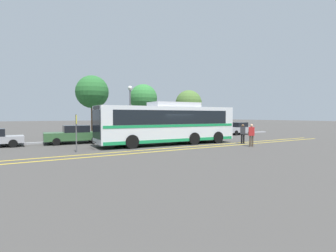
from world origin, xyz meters
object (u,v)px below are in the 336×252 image
object	(u,v)px
bus_stop_sign	(76,128)
tree_0	(92,92)
pedestrian_0	(243,133)
parked_car_1	(75,134)
transit_bus	(168,123)
parked_car_3	(197,130)
parked_car_2	(144,133)
parked_car_4	(238,128)
street_lamp	(130,101)
pedestrian_1	(251,134)
tree_1	(189,104)
tree_2	(143,98)

from	to	relation	value
bus_stop_sign	tree_0	xyz separation A→B (m)	(3.60, 9.13, 3.19)
pedestrian_0	tree_0	size ratio (longest dim) A/B	0.26
bus_stop_sign	parked_car_1	bearing A→B (deg)	-8.17
transit_bus	parked_car_3	size ratio (longest dim) A/B	2.54
parked_car_1	bus_stop_sign	distance (m)	5.77
transit_bus	parked_car_2	world-z (taller)	transit_bus
transit_bus	parked_car_4	bearing A→B (deg)	-66.17
street_lamp	bus_stop_sign	bearing A→B (deg)	-131.96
parked_car_2	pedestrian_1	bearing A→B (deg)	-152.72
transit_bus	tree_0	world-z (taller)	tree_0
bus_stop_sign	pedestrian_0	bearing A→B (deg)	-95.50
pedestrian_0	tree_0	xyz separation A→B (m)	(-9.55, 11.13, 3.81)
parked_car_1	bus_stop_sign	size ratio (longest dim) A/B	2.02
parked_car_3	tree_1	size ratio (longest dim) A/B	0.81
parked_car_2	pedestrian_1	size ratio (longest dim) A/B	2.70
parked_car_4	pedestrian_0	size ratio (longest dim) A/B	2.67
tree_2	street_lamp	bearing A→B (deg)	-132.92
parked_car_4	pedestrian_1	xyz separation A→B (m)	(-8.81, -9.73, 0.23)
parked_car_3	street_lamp	xyz separation A→B (m)	(-7.19, 2.16, 3.17)
parked_car_4	bus_stop_sign	world-z (taller)	bus_stop_sign
transit_bus	parked_car_2	bearing A→B (deg)	-0.05
parked_car_1	parked_car_3	distance (m)	13.36
tree_2	bus_stop_sign	bearing A→B (deg)	-132.26
parked_car_1	parked_car_4	world-z (taller)	parked_car_1
transit_bus	parked_car_1	xyz separation A→B (m)	(-6.38, 4.75, -1.00)
pedestrian_0	tree_1	distance (m)	14.84
pedestrian_0	street_lamp	world-z (taller)	street_lamp
tree_1	pedestrian_1	bearing A→B (deg)	-109.35
parked_car_1	parked_car_4	bearing A→B (deg)	-84.49
parked_car_3	bus_stop_sign	size ratio (longest dim) A/B	1.93
parked_car_3	tree_0	size ratio (longest dim) A/B	0.74
parked_car_1	transit_bus	bearing A→B (deg)	-122.06
parked_car_4	tree_2	world-z (taller)	tree_2
transit_bus	pedestrian_1	world-z (taller)	transit_bus
parked_car_3	tree_2	world-z (taller)	tree_2
street_lamp	parked_car_4	bearing A→B (deg)	-9.08
bus_stop_sign	street_lamp	distance (m)	11.15
parked_car_3	transit_bus	bearing A→B (deg)	126.67
bus_stop_sign	tree_0	size ratio (longest dim) A/B	0.38
transit_bus	tree_2	xyz separation A→B (m)	(3.08, 10.80, 2.74)
pedestrian_1	tree_0	world-z (taller)	tree_0
bus_stop_sign	street_lamp	size ratio (longest dim) A/B	0.45
pedestrian_0	transit_bus	bearing A→B (deg)	21.38
parked_car_1	parked_car_2	bearing A→B (deg)	-82.63
transit_bus	bus_stop_sign	world-z (taller)	transit_bus
parked_car_1	pedestrian_1	distance (m)	14.48
tree_1	tree_0	bearing A→B (deg)	-169.16
parked_car_1	bus_stop_sign	world-z (taller)	bus_stop_sign
street_lamp	parked_car_1	bearing A→B (deg)	-157.91
pedestrian_0	tree_1	world-z (taller)	tree_1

